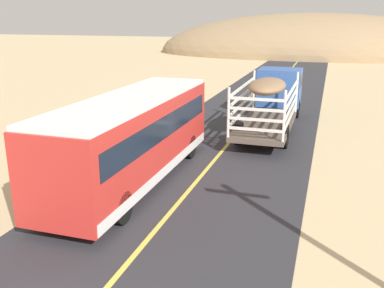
# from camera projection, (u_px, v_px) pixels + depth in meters

# --- Properties ---
(livestock_truck) EXTENTS (2.53, 9.70, 3.02)m
(livestock_truck) POSITION_uv_depth(u_px,v_px,m) (275.00, 93.00, 24.14)
(livestock_truck) COLOR #3359A5
(livestock_truck) RESTS_ON road_surface
(bus) EXTENTS (2.54, 10.00, 3.21)m
(bus) POSITION_uv_depth(u_px,v_px,m) (133.00, 136.00, 15.65)
(bus) COLOR red
(bus) RESTS_ON road_surface
(distant_hill) EXTENTS (50.40, 25.15, 13.01)m
(distant_hill) POSITION_uv_depth(u_px,v_px,m) (310.00, 55.00, 69.41)
(distant_hill) COLOR #997C5A
(distant_hill) RESTS_ON ground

